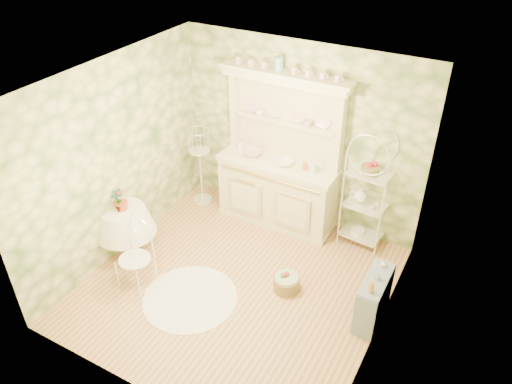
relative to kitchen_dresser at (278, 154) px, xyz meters
The scene contains 22 objects.
floor 1.91m from the kitchen_dresser, 82.50° to the right, with size 3.60×3.60×0.00m, color tan.
ceiling 2.18m from the kitchen_dresser, 82.50° to the right, with size 3.60×3.60×0.00m, color white.
wall_left 2.22m from the kitchen_dresser, 136.47° to the right, with size 3.60×3.60×0.00m, color beige.
wall_right 2.52m from the kitchen_dresser, 37.23° to the right, with size 3.60×3.60×0.00m, color beige.
wall_back 0.40m from the kitchen_dresser, 54.46° to the left, with size 3.60×3.60×0.00m, color beige.
wall_front 3.33m from the kitchen_dresser, 86.55° to the right, with size 3.60×3.60×0.00m, color beige.
kitchen_dresser is the anchor object (origin of this frame).
bakers_rack 1.32m from the kitchen_dresser, ahead, with size 0.59×0.42×1.91m, color white.
side_shelf 2.40m from the kitchen_dresser, 32.96° to the right, with size 0.25×0.67×0.57m, color #7B89A4.
round_table 2.36m from the kitchen_dresser, 131.66° to the right, with size 0.66×0.66×0.72m, color white.
cafe_chair 2.43m from the kitchen_dresser, 112.85° to the right, with size 0.42×0.42×0.91m, color white.
birdcage_stand 1.37m from the kitchen_dresser, behind, with size 0.32×0.32×1.35m, color white.
floor_basket 1.81m from the kitchen_dresser, 58.48° to the right, with size 0.39×0.39×0.25m, color olive.
lace_rug 2.32m from the kitchen_dresser, 95.55° to the right, with size 1.19×1.19×0.01m, color white.
bowl_floral 0.43m from the kitchen_dresser, behind, with size 0.27×0.27×0.07m, color white.
bowl_white 0.17m from the kitchen_dresser, 13.73° to the right, with size 0.25×0.25×0.08m, color white.
cup_left 0.63m from the kitchen_dresser, 157.54° to the left, with size 0.12×0.12×0.10m, color white.
cup_right 0.61m from the kitchen_dresser, 24.02° to the left, with size 0.10×0.10×0.10m, color white.
potted_geranium 2.28m from the kitchen_dresser, 130.94° to the right, with size 0.17×0.12×0.33m, color #3F7238.
bottle_amber 2.42m from the kitchen_dresser, 37.69° to the right, with size 0.06×0.06×0.16m, color #BF6A30.
bottle_blue 2.30m from the kitchen_dresser, 33.07° to the right, with size 0.05×0.05×0.11m, color #7AB4C8.
bottle_glass 2.18m from the kitchen_dresser, 27.55° to the right, with size 0.07×0.07×0.09m, color silver.
Camera 1 is at (2.49, -4.03, 4.55)m, focal length 35.00 mm.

